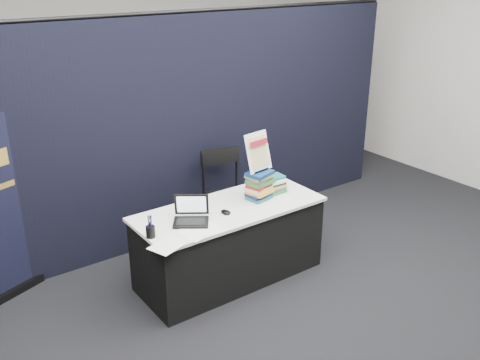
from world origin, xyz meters
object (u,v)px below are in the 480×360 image
stacking_chair (230,192)px  book_stack_tall (260,185)px  book_stack_short (274,184)px  info_sign (258,152)px  display_table (230,243)px  laptop (188,216)px

stacking_chair → book_stack_tall: bearing=-86.9°
book_stack_short → info_sign: info_sign is taller
display_table → book_stack_short: size_ratio=8.84×
laptop → book_stack_short: 1.04m
laptop → book_stack_short: size_ratio=1.92×
display_table → info_sign: size_ratio=4.72×
laptop → stacking_chair: bearing=71.5°
book_stack_tall → book_stack_short: book_stack_tall is taller
laptop → info_sign: (0.81, 0.06, 0.41)m
book_stack_tall → info_sign: bearing=90.0°
display_table → book_stack_short: bearing=3.9°
laptop → stacking_chair: size_ratio=0.39×
display_table → book_stack_short: (0.57, 0.04, 0.46)m
book_stack_short → info_sign: (-0.22, -0.02, 0.38)m
display_table → laptop: 0.63m
book_stack_short → laptop: bearing=-175.8°
laptop → stacking_chair: (0.91, 0.68, -0.24)m
display_table → book_stack_tall: size_ratio=6.35×
display_table → info_sign: 0.91m
book_stack_tall → book_stack_short: 0.23m
info_sign → display_table: bearing=175.4°
book_stack_tall → display_table: bearing=178.7°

